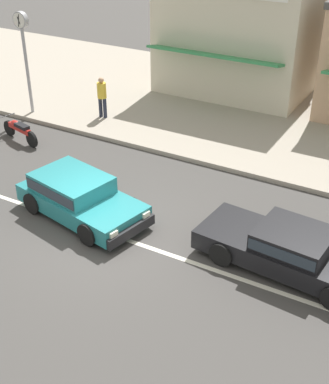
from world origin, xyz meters
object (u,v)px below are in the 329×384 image
Objects in this scene: motorcycle_1 at (19,130)px; street_clock at (23,40)px; sedan_black_0 at (292,250)px; pedestrian_near_clock at (102,94)px; hatchback_teal_1 at (78,195)px; shopfront_mid_block at (243,29)px.

street_clock reaches higher than motorcycle_1.
motorcycle_1 is 3.43m from street_clock.
street_clock is at bearing 121.37° from motorcycle_1.
pedestrian_near_clock is at bearing 150.15° from sedan_black_0.
sedan_black_0 is 1.16× the size of hatchback_teal_1.
sedan_black_0 is 2.41× the size of motorcycle_1.
hatchback_teal_1 is 2.07× the size of motorcycle_1.
motorcycle_1 is 3.35m from pedestrian_near_clock.
shopfront_mid_block reaches higher than street_clock.
pedestrian_near_clock is at bearing 63.62° from motorcycle_1.
street_clock is 0.62× the size of shopfront_mid_block.
street_clock is 3.40m from pedestrian_near_clock.
hatchback_teal_1 is (-5.78, -0.54, 0.05)m from sedan_black_0.
pedestrian_near_clock is (1.46, 2.95, 0.62)m from motorcycle_1.
pedestrian_near_clock is 0.25× the size of shopfront_mid_block.
hatchback_teal_1 is at bearing -89.27° from shopfront_mid_block.
sedan_black_0 is at bearing -29.85° from pedestrian_near_clock.
sedan_black_0 is 5.80m from hatchback_teal_1.
pedestrian_near_clock is (-3.25, 5.72, 0.46)m from hatchback_teal_1.
motorcycle_1 is at bearing -58.63° from street_clock.
street_clock is at bearing -161.16° from pedestrian_near_clock.
street_clock is 2.44× the size of pedestrian_near_clock.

